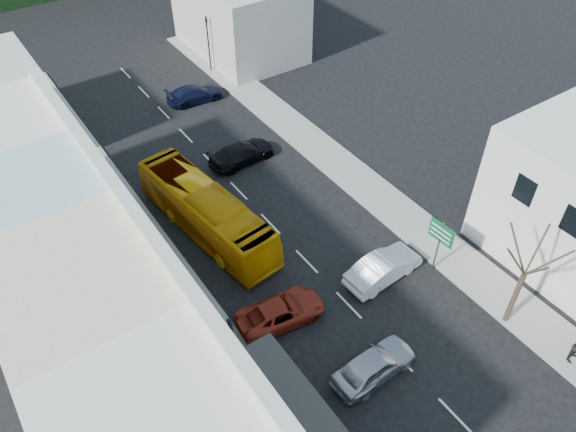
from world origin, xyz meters
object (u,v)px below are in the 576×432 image
Objects in this scene: pedestrian_left at (230,327)px; car_red at (281,312)px; direction_sign at (438,247)px; traffic_signal at (209,44)px; car_silver at (374,366)px; bus at (206,212)px; street_tree at (524,275)px; car_white at (383,269)px.

car_red is at bearing -81.85° from pedestrian_left.
traffic_signal is (0.80, 28.70, 0.69)m from direction_sign.
car_silver is 0.96× the size of car_red.
traffic_signal is at bearing -14.93° from car_red.
bus is 1.53× the size of street_tree.
street_tree is at bearing -103.10° from car_silver.
direction_sign is 0.49× the size of street_tree.
street_tree reaches higher than pedestrian_left.
traffic_signal is at bearing 85.10° from direction_sign.
street_tree is 1.49× the size of traffic_signal.
car_red is at bearing 145.15° from street_tree.
car_silver and car_white have the same top height.
car_white is at bearing -80.33° from pedestrian_left.
street_tree is at bearing -87.57° from direction_sign.
pedestrian_left is 0.46× the size of direction_sign.
bus is 2.27× the size of traffic_signal.
car_red is at bearing 164.75° from direction_sign.
street_tree reaches higher than traffic_signal.
traffic_signal reaches higher than pedestrian_left.
car_white is at bearing -61.86° from bus.
pedestrian_left is (-4.74, 5.82, 0.30)m from car_silver.
car_red is 28.66m from traffic_signal.
street_tree is at bearing 94.71° from traffic_signal.
car_silver is 2.59× the size of pedestrian_left.
car_silver is 0.86× the size of traffic_signal.
pedestrian_left is (-2.83, 0.46, 0.30)m from car_red.
traffic_signal reaches higher than car_white.
bus is at bearing 31.56° from car_white.
pedestrian_left is at bearing 68.68° from traffic_signal.
bus is 6.82× the size of pedestrian_left.
bus is 18.39m from street_tree.
bus is 3.12× the size of direction_sign.
car_silver is 0.58× the size of street_tree.
car_white is at bearing 154.25° from direction_sign.
traffic_signal is at bearing -9.23° from pedestrian_left.
car_white is 7.67m from street_tree.
car_red is 2.88m from pedestrian_left.
pedestrian_left is at bearing 37.14° from car_silver.
traffic_signal reaches higher than bus.
pedestrian_left reaches higher than car_white.
car_white is 0.86× the size of traffic_signal.
car_silver is 7.51m from pedestrian_left.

